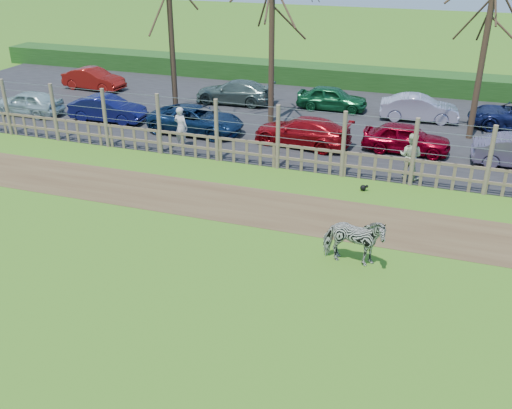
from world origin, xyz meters
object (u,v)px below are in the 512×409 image
(tree_right, at_px, (490,15))
(zebra, at_px, (353,240))
(tree_mid, at_px, (272,16))
(car_11, at_px, (419,108))
(car_10, at_px, (332,98))
(visitor_b, at_px, (410,156))
(car_9, at_px, (234,92))
(car_4, at_px, (406,138))
(car_2, at_px, (196,120))
(crow, at_px, (363,188))
(car_0, at_px, (28,103))
(car_1, at_px, (108,109))
(car_7, at_px, (94,79))
(visitor_a, at_px, (181,127))
(car_3, at_px, (302,132))

(tree_right, height_order, zebra, tree_right)
(tree_mid, bearing_deg, car_11, 20.12)
(tree_mid, bearing_deg, car_10, 50.57)
(visitor_b, height_order, car_9, visitor_b)
(car_4, bearing_deg, car_2, 93.68)
(crow, bearing_deg, car_4, 76.95)
(car_4, height_order, car_9, same)
(car_0, xyz_separation_m, car_9, (8.89, 5.20, 0.00))
(car_4, relative_size, car_10, 1.00)
(crow, xyz_separation_m, car_1, (-12.84, 4.08, 0.53))
(car_1, relative_size, car_11, 1.00)
(car_4, relative_size, car_7, 0.97)
(zebra, xyz_separation_m, car_9, (-8.73, 13.93, -0.09))
(car_9, xyz_separation_m, car_11, (9.42, 0.05, 0.00))
(tree_mid, xyz_separation_m, car_7, (-11.39, 2.51, -4.23))
(car_11, bearing_deg, car_2, 114.29)
(car_0, xyz_separation_m, car_1, (4.30, 0.34, 0.00))
(visitor_a, bearing_deg, car_0, -0.14)
(car_9, bearing_deg, car_2, -0.44)
(car_2, bearing_deg, car_1, 88.56)
(crow, height_order, car_3, car_3)
(visitor_b, bearing_deg, tree_mid, -21.40)
(tree_right, xyz_separation_m, car_0, (-20.65, -3.30, -4.60))
(car_0, distance_m, car_2, 8.99)
(car_0, distance_m, car_7, 5.33)
(car_4, height_order, car_11, same)
(crow, height_order, car_4, car_4)
(visitor_a, xyz_separation_m, car_2, (-0.18, 1.90, -0.26))
(crow, relative_size, car_7, 0.08)
(car_1, bearing_deg, crow, -110.45)
(tree_mid, distance_m, crow, 9.78)
(car_2, xyz_separation_m, car_10, (5.01, 5.57, 0.00))
(car_11, bearing_deg, car_0, 101.34)
(car_7, bearing_deg, tree_mid, -97.83)
(car_1, bearing_deg, car_2, -95.79)
(tree_right, distance_m, car_7, 21.00)
(zebra, bearing_deg, car_9, 32.33)
(zebra, height_order, car_9, zebra)
(car_2, bearing_deg, zebra, -134.13)
(crow, bearing_deg, car_1, 162.37)
(car_2, height_order, car_3, same)
(car_4, bearing_deg, car_9, 64.11)
(zebra, xyz_separation_m, visitor_a, (-8.45, 6.93, 0.17))
(car_11, bearing_deg, car_3, 135.19)
(crow, relative_size, car_2, 0.07)
(zebra, bearing_deg, tree_right, -13.87)
(car_1, height_order, car_9, same)
(car_11, bearing_deg, tree_mid, 105.48)
(tree_mid, height_order, car_0, tree_mid)
(tree_mid, relative_size, crow, 23.91)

